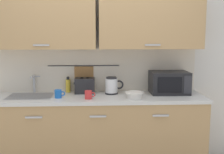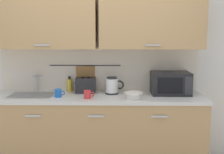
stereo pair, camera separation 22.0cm
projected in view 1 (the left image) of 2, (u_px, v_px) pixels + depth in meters
name	position (u px, v px, depth m)	size (l,w,h in m)	color
counter_unit	(97.00, 132.00, 3.40)	(2.53, 0.64, 0.90)	tan
back_wall_assembly	(97.00, 42.00, 3.47)	(3.70, 0.41, 2.50)	silver
sink_faucet	(34.00, 81.00, 3.49)	(0.09, 0.17, 0.22)	#B2B5BA
microwave	(169.00, 82.00, 3.46)	(0.46, 0.35, 0.27)	black
electric_kettle	(112.00, 86.00, 3.43)	(0.23, 0.16, 0.21)	black
dish_soap_bottle	(68.00, 85.00, 3.54)	(0.06, 0.06, 0.20)	yellow
mug_near_sink	(58.00, 94.00, 3.21)	(0.12, 0.08, 0.09)	blue
mixing_bowl	(134.00, 95.00, 3.19)	(0.21, 0.21, 0.08)	silver
toaster	(85.00, 85.00, 3.48)	(0.26, 0.17, 0.19)	#232326
mug_by_kettle	(89.00, 95.00, 3.16)	(0.12, 0.08, 0.09)	red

